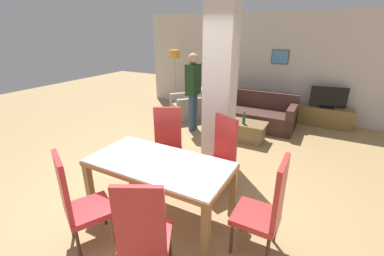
{
  "coord_description": "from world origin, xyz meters",
  "views": [
    {
      "loc": [
        1.69,
        -2.26,
        2.29
      ],
      "look_at": [
        0.0,
        0.86,
        0.91
      ],
      "focal_mm": 24.0,
      "sensor_mm": 36.0,
      "label": 1
    }
  ],
  "objects_px": {
    "dining_chair_near_right": "(144,231)",
    "sofa": "(255,115)",
    "tv_screen": "(328,98)",
    "armchair": "(190,107)",
    "dining_chair_near_left": "(78,201)",
    "bottle": "(244,119)",
    "dining_chair_head_right": "(267,207)",
    "standing_person": "(193,87)",
    "coffee_table": "(247,131)",
    "floor_lamp": "(175,60)",
    "dining_table": "(159,172)",
    "dining_chair_far_right": "(219,154)",
    "dining_chair_far_left": "(167,142)",
    "tv_stand": "(325,117)"
  },
  "relations": [
    {
      "from": "floor_lamp",
      "to": "dining_chair_far_left",
      "type": "bearing_deg",
      "value": -59.88
    },
    {
      "from": "dining_chair_near_right",
      "to": "bottle",
      "type": "distance_m",
      "value": 3.61
    },
    {
      "from": "armchair",
      "to": "coffee_table",
      "type": "relative_size",
      "value": 1.54
    },
    {
      "from": "dining_chair_far_right",
      "to": "bottle",
      "type": "distance_m",
      "value": 1.87
    },
    {
      "from": "dining_chair_near_right",
      "to": "sofa",
      "type": "distance_m",
      "value": 4.73
    },
    {
      "from": "dining_chair_far_right",
      "to": "dining_chair_far_left",
      "type": "bearing_deg",
      "value": 28.31
    },
    {
      "from": "dining_table",
      "to": "dining_chair_far_right",
      "type": "distance_m",
      "value": 0.99
    },
    {
      "from": "dining_chair_far_right",
      "to": "dining_chair_near_right",
      "type": "relative_size",
      "value": 1.0
    },
    {
      "from": "armchair",
      "to": "tv_screen",
      "type": "distance_m",
      "value": 3.47
    },
    {
      "from": "sofa",
      "to": "coffee_table",
      "type": "height_order",
      "value": "sofa"
    },
    {
      "from": "dining_table",
      "to": "floor_lamp",
      "type": "bearing_deg",
      "value": 119.62
    },
    {
      "from": "dining_table",
      "to": "dining_chair_head_right",
      "type": "distance_m",
      "value": 1.34
    },
    {
      "from": "dining_table",
      "to": "floor_lamp",
      "type": "relative_size",
      "value": 1.05
    },
    {
      "from": "dining_table",
      "to": "sofa",
      "type": "xyz_separation_m",
      "value": [
        0.18,
        3.84,
        -0.33
      ]
    },
    {
      "from": "dining_chair_far_left",
      "to": "floor_lamp",
      "type": "height_order",
      "value": "floor_lamp"
    },
    {
      "from": "dining_table",
      "to": "armchair",
      "type": "distance_m",
      "value": 4.0
    },
    {
      "from": "coffee_table",
      "to": "dining_chair_near_right",
      "type": "bearing_deg",
      "value": -87.71
    },
    {
      "from": "sofa",
      "to": "tv_screen",
      "type": "relative_size",
      "value": 2.3
    },
    {
      "from": "dining_chair_near_right",
      "to": "standing_person",
      "type": "xyz_separation_m",
      "value": [
        -1.49,
        3.72,
        0.46
      ]
    },
    {
      "from": "armchair",
      "to": "bottle",
      "type": "xyz_separation_m",
      "value": [
        1.8,
        -0.92,
        0.25
      ]
    },
    {
      "from": "dining_chair_head_right",
      "to": "standing_person",
      "type": "bearing_deg",
      "value": 39.94
    },
    {
      "from": "standing_person",
      "to": "dining_table",
      "type": "bearing_deg",
      "value": 20.43
    },
    {
      "from": "dining_chair_near_left",
      "to": "floor_lamp",
      "type": "relative_size",
      "value": 0.67
    },
    {
      "from": "bottle",
      "to": "standing_person",
      "type": "height_order",
      "value": "standing_person"
    },
    {
      "from": "dining_chair_near_right",
      "to": "armchair",
      "type": "xyz_separation_m",
      "value": [
        -2.02,
        4.53,
        -0.31
      ]
    },
    {
      "from": "dining_chair_near_left",
      "to": "standing_person",
      "type": "relative_size",
      "value": 0.63
    },
    {
      "from": "sofa",
      "to": "coffee_table",
      "type": "distance_m",
      "value": 1.01
    },
    {
      "from": "coffee_table",
      "to": "tv_screen",
      "type": "relative_size",
      "value": 0.93
    },
    {
      "from": "dining_chair_near_right",
      "to": "sofa",
      "type": "bearing_deg",
      "value": 66.19
    },
    {
      "from": "dining_chair_near_left",
      "to": "tv_stand",
      "type": "height_order",
      "value": "dining_chair_near_left"
    },
    {
      "from": "bottle",
      "to": "sofa",
      "type": "bearing_deg",
      "value": 92.41
    },
    {
      "from": "tv_screen",
      "to": "floor_lamp",
      "type": "distance_m",
      "value": 4.27
    },
    {
      "from": "dining_chair_near_left",
      "to": "standing_person",
      "type": "xyz_separation_m",
      "value": [
        -0.6,
        3.7,
        0.46
      ]
    },
    {
      "from": "bottle",
      "to": "standing_person",
      "type": "bearing_deg",
      "value": 174.94
    },
    {
      "from": "dining_table",
      "to": "tv_stand",
      "type": "bearing_deg",
      "value": 69.71
    },
    {
      "from": "dining_table",
      "to": "dining_chair_near_right",
      "type": "relative_size",
      "value": 1.57
    },
    {
      "from": "sofa",
      "to": "bottle",
      "type": "xyz_separation_m",
      "value": [
        0.05,
        -1.1,
        0.24
      ]
    },
    {
      "from": "dining_table",
      "to": "floor_lamp",
      "type": "xyz_separation_m",
      "value": [
        -2.49,
        4.37,
        0.82
      ]
    },
    {
      "from": "coffee_table",
      "to": "tv_screen",
      "type": "distance_m",
      "value": 2.36
    },
    {
      "from": "dining_chair_far_left",
      "to": "dining_chair_near_right",
      "type": "relative_size",
      "value": 1.0
    },
    {
      "from": "dining_chair_far_right",
      "to": "floor_lamp",
      "type": "height_order",
      "value": "floor_lamp"
    },
    {
      "from": "dining_chair_near_left",
      "to": "bottle",
      "type": "height_order",
      "value": "dining_chair_near_left"
    },
    {
      "from": "armchair",
      "to": "dining_chair_near_right",
      "type": "bearing_deg",
      "value": 155.85
    },
    {
      "from": "dining_chair_far_right",
      "to": "floor_lamp",
      "type": "bearing_deg",
      "value": -23.16
    },
    {
      "from": "bottle",
      "to": "coffee_table",
      "type": "bearing_deg",
      "value": 57.2
    },
    {
      "from": "dining_chair_far_left",
      "to": "dining_chair_near_left",
      "type": "bearing_deg",
      "value": 62.49
    },
    {
      "from": "dining_chair_near_right",
      "to": "standing_person",
      "type": "height_order",
      "value": "standing_person"
    },
    {
      "from": "dining_chair_far_right",
      "to": "tv_screen",
      "type": "xyz_separation_m",
      "value": [
        1.27,
        3.77,
        0.14
      ]
    },
    {
      "from": "coffee_table",
      "to": "bottle",
      "type": "bearing_deg",
      "value": -122.8
    },
    {
      "from": "tv_stand",
      "to": "sofa",
      "type": "bearing_deg",
      "value": -152.22
    }
  ]
}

